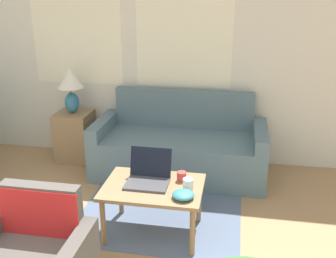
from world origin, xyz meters
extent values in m
cube|color=silver|center=(0.00, 3.59, 1.30)|extent=(6.12, 0.05, 2.60)
cube|color=white|center=(-0.72, 3.56, 1.55)|extent=(1.10, 0.01, 1.30)
cube|color=white|center=(0.56, 3.56, 1.55)|extent=(1.10, 0.01, 1.30)
cube|color=slate|center=(0.55, 2.51, 0.00)|extent=(1.49, 1.81, 0.01)
cube|color=slate|center=(0.59, 3.09, 0.23)|extent=(1.61, 0.82, 0.45)
cube|color=slate|center=(0.59, 3.44, 0.45)|extent=(1.61, 0.12, 0.90)
cube|color=slate|center=(-0.28, 3.09, 0.30)|extent=(0.14, 0.82, 0.60)
cube|color=slate|center=(1.47, 3.09, 0.30)|extent=(0.14, 0.82, 0.60)
cube|color=#514C47|center=(-0.04, 1.17, 0.40)|extent=(0.54, 0.10, 0.80)
cube|color=red|center=(-0.04, 1.12, 0.50)|extent=(0.55, 0.01, 0.58)
cube|color=#937551|center=(-0.72, 3.28, 0.30)|extent=(0.40, 0.40, 0.60)
ellipsoid|color=teal|center=(-0.72, 3.28, 0.72)|extent=(0.17, 0.17, 0.25)
cylinder|color=tan|center=(-0.72, 3.28, 0.88)|extent=(0.02, 0.02, 0.06)
cone|color=white|center=(-0.72, 3.28, 1.02)|extent=(0.30, 0.30, 0.23)
cube|color=#8E704C|center=(0.55, 1.93, 0.44)|extent=(0.83, 0.60, 0.03)
cylinder|color=#8E704C|center=(0.19, 1.68, 0.21)|extent=(0.04, 0.04, 0.42)
cylinder|color=#8E704C|center=(0.91, 1.68, 0.21)|extent=(0.04, 0.04, 0.42)
cylinder|color=#8E704C|center=(0.19, 2.18, 0.21)|extent=(0.04, 0.04, 0.42)
cylinder|color=#8E704C|center=(0.91, 2.18, 0.21)|extent=(0.04, 0.04, 0.42)
cube|color=#47474C|center=(0.50, 1.93, 0.46)|extent=(0.36, 0.25, 0.02)
cube|color=black|center=(0.50, 2.09, 0.60)|extent=(0.36, 0.08, 0.25)
cylinder|color=white|center=(0.84, 1.92, 0.50)|extent=(0.09, 0.09, 0.09)
cylinder|color=#B23D38|center=(0.77, 2.06, 0.50)|extent=(0.08, 0.08, 0.08)
ellipsoid|color=teal|center=(0.83, 1.77, 0.48)|extent=(0.17, 0.17, 0.06)
camera|label=1|loc=(1.19, -0.91, 2.01)|focal=42.00mm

